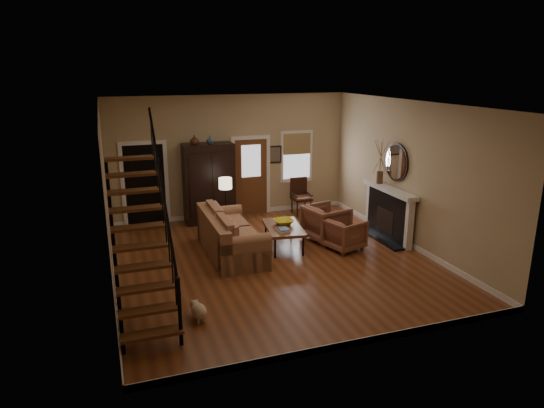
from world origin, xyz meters
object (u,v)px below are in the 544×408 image
object	(u,v)px
armoire	(209,183)
coffee_table	(284,237)
floor_lamp	(226,206)
armchair_right	(326,223)
side_chair	(301,197)
armchair_left	(344,234)
sofa	(231,234)

from	to	relation	value
armoire	coffee_table	distance (m)	2.85
coffee_table	floor_lamp	size ratio (longest dim) A/B	0.96
armchair_right	side_chair	size ratio (longest dim) A/B	0.90
floor_lamp	armoire	bearing A→B (deg)	100.86
coffee_table	armchair_left	bearing A→B (deg)	-22.49
armchair_right	floor_lamp	size ratio (longest dim) A/B	0.66
sofa	armchair_right	world-z (taller)	sofa
side_chair	coffee_table	bearing A→B (deg)	-121.18
armchair_left	floor_lamp	size ratio (longest dim) A/B	0.56
floor_lamp	side_chair	xyz separation A→B (m)	(2.35, 0.82, -0.19)
floor_lamp	side_chair	world-z (taller)	floor_lamp
coffee_table	floor_lamp	world-z (taller)	floor_lamp
floor_lamp	side_chair	distance (m)	2.50
coffee_table	armchair_right	bearing A→B (deg)	9.17
armchair_right	armoire	bearing A→B (deg)	33.05
sofa	coffee_table	world-z (taller)	sofa
armoire	armchair_right	world-z (taller)	armoire
coffee_table	floor_lamp	bearing A→B (deg)	124.29
floor_lamp	armchair_left	bearing A→B (deg)	-41.12
sofa	armchair_left	world-z (taller)	sofa
armchair_right	side_chair	xyz separation A→B (m)	(0.22, 2.08, 0.09)
sofa	side_chair	bearing A→B (deg)	40.91
armchair_left	side_chair	world-z (taller)	side_chair
coffee_table	side_chair	world-z (taller)	side_chair
sofa	floor_lamp	distance (m)	1.47
armchair_right	floor_lamp	xyz separation A→B (m)	(-2.13, 1.26, 0.28)
armoire	floor_lamp	bearing A→B (deg)	-79.14
sofa	floor_lamp	world-z (taller)	floor_lamp
sofa	armchair_right	distance (m)	2.38
floor_lamp	armchair_right	bearing A→B (deg)	-30.48
armoire	side_chair	distance (m)	2.61
armoire	armchair_left	bearing A→B (deg)	-50.67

